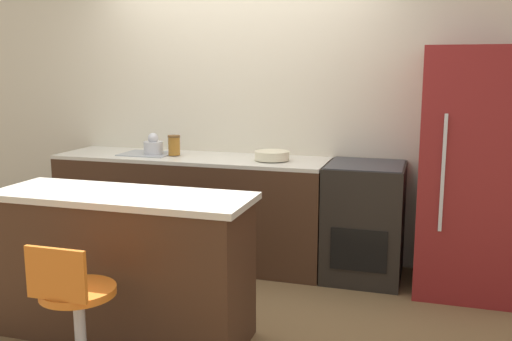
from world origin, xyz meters
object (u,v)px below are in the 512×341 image
refrigerator (470,172)px  kettle (153,146)px  mixing_bowl (272,155)px  stool_chair (76,317)px  oven_range (364,221)px

refrigerator → kettle: (-2.60, 0.02, 0.09)m
kettle → mixing_bowl: size_ratio=0.65×
refrigerator → stool_chair: size_ratio=2.25×
refrigerator → stool_chair: (-2.01, -2.04, -0.52)m
stool_chair → refrigerator: bearing=45.4°
oven_range → mixing_bowl: mixing_bowl is taller
oven_range → mixing_bowl: 0.91m
kettle → stool_chair: bearing=-74.0°
stool_chair → mixing_bowl: size_ratio=2.86×
oven_range → kettle: size_ratio=5.03×
refrigerator → kettle: 2.60m
oven_range → refrigerator: 0.89m
stool_chair → kettle: 2.22m
refrigerator → stool_chair: 2.91m
oven_range → refrigerator: refrigerator is taller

